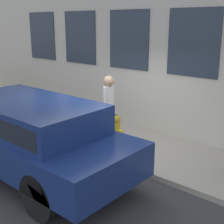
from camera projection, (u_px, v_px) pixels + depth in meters
ground_plane at (102, 160)px, 7.37m from camera, size 80.00×80.00×0.00m
sidewalk at (131, 144)px, 8.18m from camera, size 2.29×60.00×0.12m
fire_hydrant at (115, 130)px, 7.75m from camera, size 0.34×0.45×0.83m
person at (109, 101)px, 8.19m from camera, size 0.41×0.27×1.70m
parked_truck_navy_near at (27, 130)px, 6.54m from camera, size 1.98×5.19×1.62m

